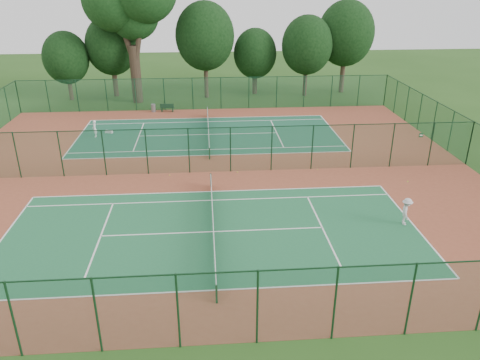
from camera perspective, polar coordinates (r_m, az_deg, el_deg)
name	(u,v)px	position (r m, az deg, el deg)	size (l,w,h in m)	color
ground	(210,172)	(35.31, -3.64, 0.99)	(120.00, 120.00, 0.00)	#254C17
red_pad	(210,172)	(35.30, -3.64, 1.00)	(40.00, 36.00, 0.01)	brown
court_near	(213,232)	(27.22, -3.28, -6.32)	(23.77, 10.97, 0.01)	#20663C
court_far	(209,134)	(43.74, -3.86, 5.56)	(23.77, 10.97, 0.01)	#1B583D
fence_north	(207,93)	(51.94, -4.07, 10.49)	(40.00, 0.09, 3.50)	#1C5436
fence_south	(218,309)	(18.80, -2.71, -15.47)	(40.00, 0.09, 3.50)	#17452D
fence_east	(470,143)	(40.15, 26.23, 4.06)	(0.09, 36.00, 3.50)	#1A4F2C
fence_divider	(210,150)	(34.66, -3.71, 3.67)	(40.00, 0.09, 3.50)	#1A4E2A
tennis_net_near	(213,224)	(26.96, -3.30, -5.34)	(0.10, 12.90, 0.97)	#14391B
tennis_net_far	(208,129)	(43.58, -3.88, 6.22)	(0.10, 12.90, 0.97)	#13361D
player_near	(406,211)	(29.26, 19.61, -3.63)	(1.08, 0.62, 1.68)	silver
player_far	(95,129)	(44.78, -17.29, 6.00)	(0.56, 0.37, 1.53)	white
trash_bin	(153,108)	(51.89, -10.52, 8.63)	(0.47, 0.47, 0.85)	slate
bench	(167,108)	(51.65, -8.87, 8.72)	(1.52, 0.58, 0.91)	black
kit_bag	(109,132)	(45.71, -15.68, 5.69)	(0.71, 0.26, 0.26)	silver
stray_ball_a	(238,172)	(35.08, -0.30, 0.97)	(0.08, 0.08, 0.08)	#CFDF34
stray_ball_b	(318,169)	(36.08, 9.45, 1.29)	(0.07, 0.07, 0.07)	#A9CA2F
stray_ball_c	(170,175)	(34.94, -8.57, 0.59)	(0.08, 0.08, 0.08)	yellow
evergreen_row	(211,96)	(58.43, -3.59, 10.22)	(39.00, 5.00, 12.00)	black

